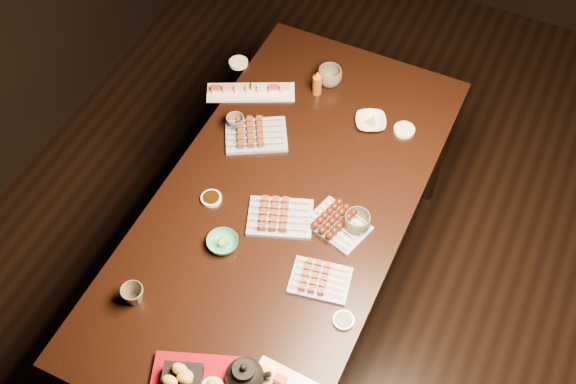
# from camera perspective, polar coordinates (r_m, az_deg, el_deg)

# --- Properties ---
(ground) EXTENTS (5.00, 5.00, 0.00)m
(ground) POSITION_cam_1_polar(r_m,az_deg,el_deg) (3.19, 6.26, -13.35)
(ground) COLOR black
(ground) RESTS_ON ground
(dining_table) EXTENTS (1.27, 1.95, 0.75)m
(dining_table) POSITION_cam_1_polar(r_m,az_deg,el_deg) (2.97, -0.41, -5.20)
(dining_table) COLOR black
(dining_table) RESTS_ON ground
(sushi_platter_far) EXTENTS (0.37, 0.25, 0.04)m
(sushi_platter_far) POSITION_cam_1_polar(r_m,az_deg,el_deg) (3.01, -2.97, 8.07)
(sushi_platter_far) COLOR white
(sushi_platter_far) RESTS_ON dining_table
(yakitori_plate_center) EXTENTS (0.28, 0.24, 0.06)m
(yakitori_plate_center) POSITION_cam_1_polar(r_m,az_deg,el_deg) (2.60, -0.62, -1.76)
(yakitori_plate_center) COLOR #828EB6
(yakitori_plate_center) RESTS_ON dining_table
(yakitori_plate_right) EXTENTS (0.23, 0.18, 0.05)m
(yakitori_plate_right) POSITION_cam_1_polar(r_m,az_deg,el_deg) (2.47, 2.58, -6.77)
(yakitori_plate_right) COLOR #828EB6
(yakitori_plate_right) RESTS_ON dining_table
(yakitori_plate_left) EXTENTS (0.29, 0.27, 0.06)m
(yakitori_plate_left) POSITION_cam_1_polar(r_m,az_deg,el_deg) (2.84, -2.55, 4.79)
(yakitori_plate_left) COLOR #828EB6
(yakitori_plate_left) RESTS_ON dining_table
(tsukune_plate) EXTENTS (0.25, 0.21, 0.05)m
(tsukune_plate) POSITION_cam_1_polar(r_m,az_deg,el_deg) (2.59, 3.99, -2.42)
(tsukune_plate) COLOR #828EB6
(tsukune_plate) RESTS_ON dining_table
(edamame_bowl_green) EXTENTS (0.15, 0.15, 0.04)m
(edamame_bowl_green) POSITION_cam_1_polar(r_m,az_deg,el_deg) (2.56, -5.20, -4.02)
(edamame_bowl_green) COLOR teal
(edamame_bowl_green) RESTS_ON dining_table
(edamame_bowl_cream) EXTENTS (0.16, 0.16, 0.03)m
(edamame_bowl_cream) POSITION_cam_1_polar(r_m,az_deg,el_deg) (2.91, 6.55, 5.51)
(edamame_bowl_cream) COLOR beige
(edamame_bowl_cream) RESTS_ON dining_table
(tempura_tray) EXTENTS (0.34, 0.31, 0.10)m
(tempura_tray) POSITION_cam_1_polar(r_m,az_deg,el_deg) (2.30, -7.48, -14.80)
(tempura_tray) COLOR black
(tempura_tray) RESTS_ON dining_table
(teacup_near_left) EXTENTS (0.10, 0.10, 0.07)m
(teacup_near_left) POSITION_cam_1_polar(r_m,az_deg,el_deg) (2.48, -12.13, -7.95)
(teacup_near_left) COLOR #51483E
(teacup_near_left) RESTS_ON dining_table
(teacup_mid_right) EXTENTS (0.13, 0.13, 0.08)m
(teacup_mid_right) POSITION_cam_1_polar(r_m,az_deg,el_deg) (2.58, 5.48, -2.39)
(teacup_mid_right) COLOR #51483E
(teacup_mid_right) RESTS_ON dining_table
(teacup_far_left) EXTENTS (0.10, 0.10, 0.07)m
(teacup_far_left) POSITION_cam_1_polar(r_m,az_deg,el_deg) (2.87, -4.19, 5.47)
(teacup_far_left) COLOR #51483E
(teacup_far_left) RESTS_ON dining_table
(teacup_far_right) EXTENTS (0.10, 0.10, 0.08)m
(teacup_far_right) POSITION_cam_1_polar(r_m,az_deg,el_deg) (3.04, 3.31, 9.09)
(teacup_far_right) COLOR #51483E
(teacup_far_right) RESTS_ON dining_table
(teapot) EXTENTS (0.19, 0.19, 0.12)m
(teapot) POSITION_cam_1_polar(r_m,az_deg,el_deg) (2.28, -3.46, -14.18)
(teapot) COLOR black
(teapot) RESTS_ON dining_table
(condiment_bottle) EXTENTS (0.04, 0.04, 0.12)m
(condiment_bottle) POSITION_cam_1_polar(r_m,az_deg,el_deg) (2.98, 2.33, 8.65)
(condiment_bottle) COLOR brown
(condiment_bottle) RESTS_ON dining_table
(sauce_dish_west) EXTENTS (0.09, 0.09, 0.01)m
(sauce_dish_west) POSITION_cam_1_polar(r_m,az_deg,el_deg) (2.68, -6.08, -0.51)
(sauce_dish_west) COLOR white
(sauce_dish_west) RESTS_ON dining_table
(sauce_dish_east) EXTENTS (0.10, 0.10, 0.01)m
(sauce_dish_east) POSITION_cam_1_polar(r_m,az_deg,el_deg) (2.91, 9.17, 4.86)
(sauce_dish_east) COLOR white
(sauce_dish_east) RESTS_ON dining_table
(sauce_dish_se) EXTENTS (0.08, 0.08, 0.01)m
(sauce_dish_se) POSITION_cam_1_polar(r_m,az_deg,el_deg) (2.42, 4.42, -10.08)
(sauce_dish_se) COLOR white
(sauce_dish_se) RESTS_ON dining_table
(sauce_dish_nw) EXTENTS (0.10, 0.10, 0.01)m
(sauce_dish_nw) POSITION_cam_1_polar(r_m,az_deg,el_deg) (3.15, -3.93, 10.15)
(sauce_dish_nw) COLOR white
(sauce_dish_nw) RESTS_ON dining_table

